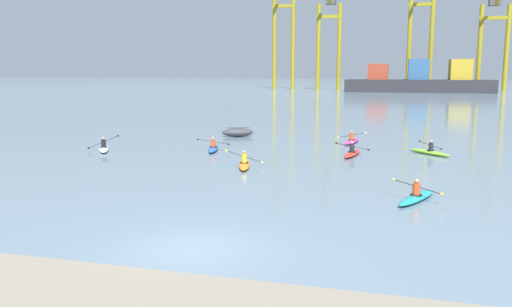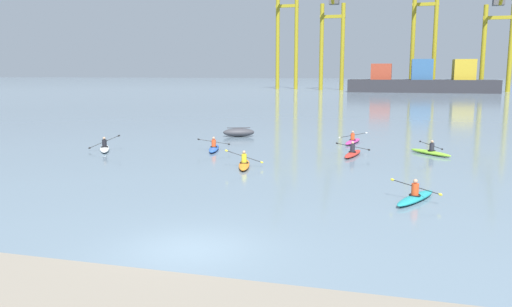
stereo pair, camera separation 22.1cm
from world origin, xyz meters
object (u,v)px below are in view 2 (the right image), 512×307
(kayak_white, at_px, (105,148))
(kayak_orange, at_px, (244,164))
(kayak_lime, at_px, (431,152))
(kayak_blue, at_px, (214,148))
(gantry_crane_east_mid, at_px, (425,24))
(kayak_teal, at_px, (416,197))
(gantry_crane_west_mid, at_px, (332,31))
(gantry_crane_west, at_px, (287,24))
(kayak_magenta, at_px, (353,141))
(container_barge, at_px, (422,81))
(gantry_crane_east, at_px, (499,31))
(capsized_dinghy, at_px, (239,132))
(kayak_red, at_px, (353,153))

(kayak_white, bearing_deg, kayak_orange, -16.82)
(kayak_lime, xyz_separation_m, kayak_blue, (-14.21, -2.12, 0.00))
(gantry_crane_east_mid, height_order, kayak_teal, gantry_crane_east_mid)
(gantry_crane_west_mid, bearing_deg, gantry_crane_west, 162.42)
(gantry_crane_east_mid, relative_size, kayak_orange, 10.21)
(kayak_white, height_order, kayak_blue, kayak_white)
(kayak_lime, bearing_deg, kayak_teal, -95.63)
(kayak_magenta, bearing_deg, kayak_lime, -37.12)
(container_barge, height_order, gantry_crane_east, gantry_crane_east)
(gantry_crane_east, relative_size, capsized_dinghy, 11.65)
(kayak_magenta, bearing_deg, gantry_crane_east, 76.08)
(kayak_magenta, bearing_deg, capsized_dinghy, 170.69)
(gantry_crane_west_mid, distance_m, capsized_dinghy, 112.60)
(container_barge, xyz_separation_m, kayak_orange, (-13.87, -114.26, -2.70))
(kayak_blue, bearing_deg, capsized_dinghy, 94.75)
(gantry_crane_west, relative_size, gantry_crane_west_mid, 1.12)
(capsized_dinghy, xyz_separation_m, kayak_teal, (13.57, -18.59, -0.18))
(gantry_crane_east_mid, distance_m, kayak_teal, 132.79)
(container_barge, xyz_separation_m, kayak_teal, (-4.73, -119.76, -2.70))
(container_barge, distance_m, gantry_crane_west, 45.20)
(gantry_crane_east, height_order, kayak_white, gantry_crane_east)
(container_barge, xyz_separation_m, kayak_white, (-24.85, -110.94, -2.70))
(kayak_orange, bearing_deg, capsized_dinghy, 108.69)
(gantry_crane_east, bearing_deg, kayak_magenta, -103.92)
(kayak_magenta, height_order, kayak_white, kayak_white)
(kayak_magenta, bearing_deg, kayak_orange, -113.72)
(kayak_orange, xyz_separation_m, kayak_blue, (-3.79, 5.37, 0.00))
(container_barge, bearing_deg, gantry_crane_east_mid, 88.25)
(kayak_red, bearing_deg, capsized_dinghy, 143.20)
(gantry_crane_west, distance_m, kayak_red, 128.57)
(gantry_crane_east_mid, distance_m, kayak_white, 126.50)
(container_barge, relative_size, kayak_lime, 12.83)
(kayak_orange, bearing_deg, gantry_crane_west, 101.20)
(gantry_crane_west, xyz_separation_m, kayak_blue, (21.72, -123.47, -19.46))
(capsized_dinghy, xyz_separation_m, kayak_magenta, (9.50, -1.56, -0.18))
(container_barge, bearing_deg, kayak_teal, -92.26)
(capsized_dinghy, bearing_deg, kayak_magenta, -9.31)
(gantry_crane_east, bearing_deg, gantry_crane_west_mid, 178.42)
(kayak_red, relative_size, kayak_lime, 1.19)
(kayak_blue, bearing_deg, kayak_white, -164.12)
(gantry_crane_east_mid, bearing_deg, container_barge, -91.75)
(kayak_red, height_order, kayak_white, kayak_white)
(container_barge, height_order, kayak_magenta, container_barge)
(gantry_crane_west, distance_m, capsized_dinghy, 119.21)
(container_barge, bearing_deg, gantry_crane_west, 159.69)
(capsized_dinghy, height_order, kayak_blue, kayak_blue)
(kayak_orange, bearing_deg, kayak_teal, -31.05)
(gantry_crane_west_mid, bearing_deg, capsized_dinghy, -86.56)
(kayak_blue, height_order, kayak_teal, same)
(container_barge, bearing_deg, kayak_red, -94.36)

